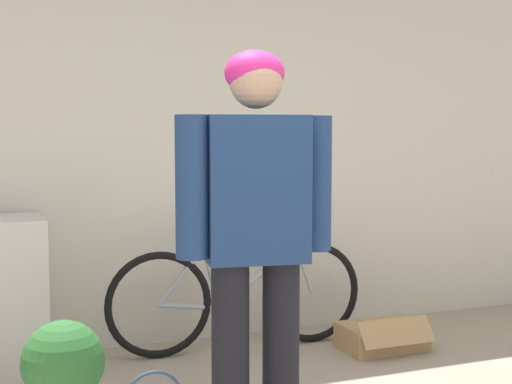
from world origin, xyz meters
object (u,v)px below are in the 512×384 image
(cardboard_box, at_px, (382,336))
(potted_plant, at_px, (63,373))
(bicycle, at_px, (238,295))
(person, at_px, (256,220))

(cardboard_box, xyz_separation_m, potted_plant, (-2.09, -0.61, 0.22))
(bicycle, height_order, cardboard_box, bicycle)
(bicycle, distance_m, cardboard_box, 0.98)
(person, relative_size, bicycle, 1.03)
(person, relative_size, cardboard_box, 3.31)
(person, distance_m, cardboard_box, 1.92)
(cardboard_box, relative_size, potted_plant, 0.98)
(person, xyz_separation_m, potted_plant, (-0.79, 0.44, -0.73))
(cardboard_box, bearing_deg, bicycle, 159.07)
(potted_plant, bearing_deg, cardboard_box, 16.30)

